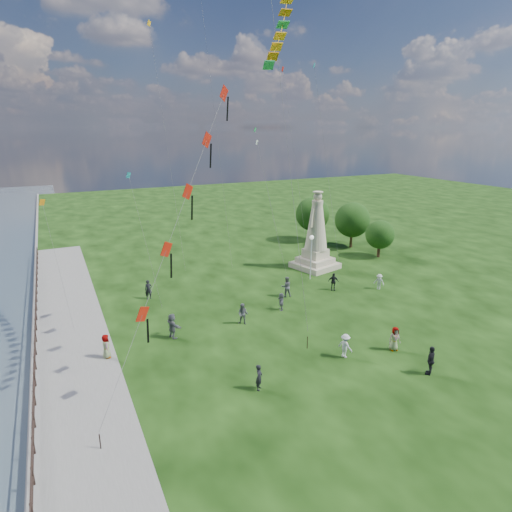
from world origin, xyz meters
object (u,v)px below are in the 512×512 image
person_2 (345,346)px  person_8 (379,282)px  person_1 (243,314)px  person_5 (172,326)px  person_10 (106,348)px  person_0 (259,377)px  person_4 (395,339)px  statue (316,240)px  person_9 (333,282)px  person_7 (286,287)px  person_11 (281,301)px  person_6 (148,290)px  lamppost (311,248)px  person_3 (431,360)px

person_2 → person_8: bearing=-66.7°
person_1 → person_5: bearing=-141.2°
person_5 → person_10: bearing=87.5°
person_0 → person_4: 10.32m
person_0 → person_4: person_4 is taller
person_2 → person_5: size_ratio=0.88×
person_2 → person_5: 12.22m
statue → person_10: size_ratio=5.07×
person_9 → person_10: bearing=-145.5°
person_5 → person_7: 11.77m
person_10 → person_11: 14.28m
person_1 → person_6: bearing=164.0°
person_9 → statue: bearing=95.2°
lamppost → person_2: 15.45m
statue → person_5: 20.47m
statue → person_10: bearing=-170.6°
person_5 → statue: bearing=-78.4°
person_0 → person_9: size_ratio=0.95×
person_1 → person_8: size_ratio=1.13×
person_2 → person_11: 8.55m
person_1 → person_11: bearing=56.4°
person_3 → person_6: 23.58m
person_1 → person_10: person_1 is taller
person_1 → person_8: (14.57, 1.25, -0.10)m
lamppost → person_8: bearing=-50.7°
person_1 → person_9: size_ratio=1.01×
person_7 → person_1: bearing=47.3°
person_3 → person_8: bearing=-151.3°
lamppost → person_5: bearing=-158.4°
person_5 → person_6: size_ratio=1.07×
person_4 → person_6: person_6 is taller
statue → person_11: statue is taller
person_0 → person_1: (2.69, 8.26, 0.05)m
lamppost → statue: bearing=49.3°
person_5 → person_7: person_7 is taller
person_0 → person_2: size_ratio=0.97×
person_3 → person_11: person_3 is taller
person_5 → person_11: size_ratio=1.25×
statue → person_3: bearing=-118.7°
statue → person_2: 19.00m
person_2 → person_3: (3.45, -3.95, 0.12)m
person_2 → person_3: person_3 is taller
person_2 → person_8: 13.66m
person_1 → person_7: person_7 is taller
person_1 → person_9: 10.95m
person_2 → person_11: size_ratio=1.10×
person_1 → person_8: 14.62m
person_4 → person_5: 15.55m
lamppost → person_7: lamppost is taller
person_7 → person_5: bearing=32.5°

